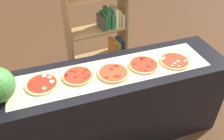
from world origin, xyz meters
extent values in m
plane|color=#4C2D19|center=(0.00, 0.00, 0.00)|extent=(12.00, 12.00, 0.00)
cube|color=black|center=(0.00, 0.00, 0.45)|extent=(2.30, 0.63, 0.90)
cube|color=beige|center=(0.00, 0.00, 0.90)|extent=(1.86, 0.43, 0.00)
cylinder|color=#DBB26B|center=(-0.63, 0.02, 0.90)|extent=(0.29, 0.29, 0.01)
cylinder|color=#AD2314|center=(-0.63, 0.02, 0.91)|extent=(0.25, 0.25, 0.00)
cylinder|color=#EFE5CC|center=(-0.55, 0.01, 0.92)|extent=(0.04, 0.04, 0.00)
cylinder|color=#EFE5CC|center=(-0.56, 0.08, 0.92)|extent=(0.04, 0.04, 0.00)
cylinder|color=#EFE5CC|center=(-0.60, 0.12, 0.92)|extent=(0.04, 0.04, 0.00)
cylinder|color=#EFE5CC|center=(-0.62, -0.05, 0.92)|extent=(0.03, 0.03, 0.00)
cylinder|color=tan|center=(-0.32, 0.03, 0.91)|extent=(0.28, 0.28, 0.02)
cylinder|color=red|center=(-0.32, 0.03, 0.92)|extent=(0.24, 0.24, 0.00)
cylinder|color=maroon|center=(-0.22, 0.08, 0.92)|extent=(0.03, 0.03, 0.00)
cylinder|color=maroon|center=(-0.34, 0.01, 0.92)|extent=(0.04, 0.04, 0.00)
cylinder|color=maroon|center=(-0.26, 0.04, 0.92)|extent=(0.03, 0.03, 0.00)
cylinder|color=maroon|center=(-0.33, 0.09, 0.92)|extent=(0.03, 0.03, 0.00)
cylinder|color=maroon|center=(-0.22, -0.02, 0.92)|extent=(0.03, 0.03, 0.00)
cylinder|color=maroon|center=(-0.36, 0.10, 0.92)|extent=(0.03, 0.03, 0.00)
cylinder|color=maroon|center=(-0.41, 0.06, 0.92)|extent=(0.03, 0.03, 0.00)
cylinder|color=maroon|center=(-0.41, 0.05, 0.92)|extent=(0.03, 0.03, 0.00)
cylinder|color=maroon|center=(-0.26, -0.04, 0.92)|extent=(0.03, 0.03, 0.00)
cylinder|color=tan|center=(0.00, -0.03, 0.91)|extent=(0.29, 0.29, 0.02)
cylinder|color=red|center=(0.00, -0.03, 0.92)|extent=(0.25, 0.25, 0.00)
cylinder|color=maroon|center=(0.00, 0.02, 0.92)|extent=(0.04, 0.04, 0.00)
cylinder|color=maroon|center=(0.04, 0.04, 0.92)|extent=(0.03, 0.03, 0.00)
cylinder|color=maroon|center=(-0.08, -0.09, 0.92)|extent=(0.03, 0.03, 0.00)
cylinder|color=maroon|center=(0.07, 0.04, 0.92)|extent=(0.03, 0.03, 0.00)
cylinder|color=maroon|center=(0.00, -0.10, 0.92)|extent=(0.03, 0.03, 0.00)
cylinder|color=maroon|center=(0.03, -0.11, 0.92)|extent=(0.03, 0.03, 0.00)
cylinder|color=#DBB26B|center=(0.32, -0.01, 0.91)|extent=(0.29, 0.29, 0.02)
cylinder|color=red|center=(0.32, -0.01, 0.92)|extent=(0.26, 0.26, 0.00)
cylinder|color=maroon|center=(0.41, 0.00, 0.92)|extent=(0.03, 0.03, 0.00)
cylinder|color=maroon|center=(0.37, 0.08, 0.92)|extent=(0.03, 0.03, 0.00)
cylinder|color=maroon|center=(0.29, -0.11, 0.92)|extent=(0.03, 0.03, 0.00)
cylinder|color=maroon|center=(0.35, -0.07, 0.92)|extent=(0.03, 0.03, 0.00)
cylinder|color=maroon|center=(0.33, 0.06, 0.92)|extent=(0.03, 0.03, 0.00)
cylinder|color=maroon|center=(0.33, 0.07, 0.92)|extent=(0.03, 0.03, 0.00)
cylinder|color=maroon|center=(0.23, 0.02, 0.92)|extent=(0.03, 0.03, 0.00)
cylinder|color=maroon|center=(0.33, -0.05, 0.92)|extent=(0.03, 0.03, 0.00)
cylinder|color=tan|center=(0.63, -0.05, 0.90)|extent=(0.30, 0.30, 0.01)
cylinder|color=red|center=(0.63, -0.05, 0.91)|extent=(0.25, 0.25, 0.00)
cylinder|color=#C6B28E|center=(0.52, 0.00, 0.92)|extent=(0.03, 0.03, 0.01)
cylinder|color=#C6B28E|center=(0.60, -0.10, 0.92)|extent=(0.03, 0.03, 0.01)
cylinder|color=#C6B28E|center=(0.61, -0.16, 0.92)|extent=(0.02, 0.02, 0.01)
cylinder|color=#C6B28E|center=(0.56, -0.12, 0.92)|extent=(0.03, 0.03, 0.01)
cylinder|color=#C6B28E|center=(0.72, -0.10, 0.92)|extent=(0.03, 0.03, 0.01)
cylinder|color=#C6B28E|center=(0.65, -0.08, 0.92)|extent=(0.03, 0.03, 0.01)
cylinder|color=#C6B28E|center=(0.55, 0.02, 0.92)|extent=(0.03, 0.03, 0.01)
cube|color=#A87A47|center=(0.47, 0.95, 0.84)|extent=(0.05, 0.29, 1.69)
cube|color=#A87A47|center=(-0.24, 0.89, 0.84)|extent=(0.05, 0.29, 1.69)
cube|color=#A87A47|center=(0.11, 0.92, 0.01)|extent=(0.72, 0.36, 0.02)
cube|color=#47423D|center=(0.43, 0.95, 0.15)|extent=(0.06, 0.24, 0.26)
cube|color=#47423D|center=(0.39, 0.95, 0.11)|extent=(0.05, 0.19, 0.18)
cube|color=#753384|center=(0.35, 0.94, 0.14)|extent=(0.05, 0.22, 0.24)
cube|color=#A87A47|center=(0.11, 0.92, 0.43)|extent=(0.72, 0.36, 0.02)
cube|color=#234799|center=(0.43, 0.95, 0.54)|extent=(0.06, 0.18, 0.20)
cube|color=gold|center=(0.38, 0.95, 0.53)|extent=(0.06, 0.22, 0.18)
cube|color=orange|center=(0.33, 0.94, 0.54)|extent=(0.06, 0.23, 0.21)
cube|color=#A87A47|center=(0.11, 0.92, 0.84)|extent=(0.72, 0.36, 0.02)
cube|color=silver|center=(0.43, 0.95, 0.94)|extent=(0.05, 0.24, 0.17)
cube|color=gold|center=(0.39, 0.95, 0.96)|extent=(0.05, 0.21, 0.22)
cube|color=silver|center=(0.35, 0.94, 0.97)|extent=(0.06, 0.22, 0.24)
cube|color=#2D753D|center=(0.30, 0.94, 0.95)|extent=(0.06, 0.22, 0.19)
cube|color=#2D753D|center=(0.26, 0.94, 0.98)|extent=(0.05, 0.17, 0.25)
cube|color=#2D753D|center=(0.21, 0.93, 0.95)|extent=(0.05, 0.20, 0.20)
cube|color=#47423D|center=(0.18, 0.93, 0.94)|extent=(0.05, 0.22, 0.17)
camera|label=1|loc=(-0.57, -1.66, 2.27)|focal=38.58mm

